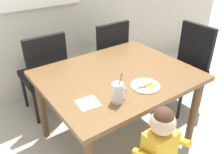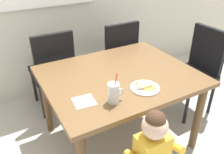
# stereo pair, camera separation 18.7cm
# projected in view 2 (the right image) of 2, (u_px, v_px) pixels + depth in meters

# --- Properties ---
(ground_plane) EXTENTS (24.00, 24.00, 0.00)m
(ground_plane) POSITION_uv_depth(u_px,v_px,m) (118.00, 137.00, 2.40)
(ground_plane) COLOR #B7B2A8
(dining_table) EXTENTS (1.29, 1.05, 0.73)m
(dining_table) POSITION_uv_depth(u_px,v_px,m) (119.00, 83.00, 2.08)
(dining_table) COLOR brown
(dining_table) RESTS_ON ground
(dining_chair_left) EXTENTS (0.44, 0.45, 0.96)m
(dining_chair_left) POSITION_uv_depth(u_px,v_px,m) (53.00, 67.00, 2.56)
(dining_chair_left) COLOR black
(dining_chair_left) RESTS_ON ground
(dining_chair_right) EXTENTS (0.44, 0.44, 0.96)m
(dining_chair_right) POSITION_uv_depth(u_px,v_px,m) (117.00, 55.00, 2.85)
(dining_chair_right) COLOR black
(dining_chair_right) RESTS_ON ground
(dining_chair_far) EXTENTS (0.44, 0.44, 0.96)m
(dining_chair_far) POSITION_uv_depth(u_px,v_px,m) (197.00, 66.00, 2.58)
(dining_chair_far) COLOR black
(dining_chair_far) RESTS_ON ground
(toddler_standing) EXTENTS (0.33, 0.24, 0.84)m
(toddler_standing) POSITION_uv_depth(u_px,v_px,m) (152.00, 149.00, 1.56)
(toddler_standing) COLOR #3F4760
(toddler_standing) RESTS_ON ground
(milk_cup) EXTENTS (0.13, 0.08, 0.25)m
(milk_cup) POSITION_uv_depth(u_px,v_px,m) (114.00, 94.00, 1.65)
(milk_cup) COLOR silver
(milk_cup) RESTS_ON dining_table
(snack_plate) EXTENTS (0.23, 0.23, 0.01)m
(snack_plate) POSITION_uv_depth(u_px,v_px,m) (145.00, 88.00, 1.83)
(snack_plate) COLOR white
(snack_plate) RESTS_ON dining_table
(peeled_banana) EXTENTS (0.17, 0.12, 0.07)m
(peeled_banana) POSITION_uv_depth(u_px,v_px,m) (145.00, 86.00, 1.81)
(peeled_banana) COLOR #F4EAC6
(peeled_banana) RESTS_ON snack_plate
(paper_napkin) EXTENTS (0.16, 0.16, 0.00)m
(paper_napkin) POSITION_uv_depth(u_px,v_px,m) (84.00, 101.00, 1.68)
(paper_napkin) COLOR white
(paper_napkin) RESTS_ON dining_table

